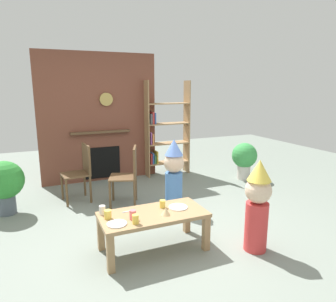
{
  "coord_description": "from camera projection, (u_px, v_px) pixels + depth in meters",
  "views": [
    {
      "loc": [
        -1.42,
        -3.21,
        1.79
      ],
      "look_at": [
        0.15,
        0.4,
        0.95
      ],
      "focal_mm": 32.59,
      "sensor_mm": 36.0,
      "label": 1
    }
  ],
  "objects": [
    {
      "name": "dining_chair_middle",
      "position": [
        129.0,
        172.0,
        4.6
      ],
      "size": [
        0.51,
        0.51,
        0.9
      ],
      "rotation": [
        0.0,
        0.0,
        2.79
      ],
      "color": "brown",
      "rests_on": "ground_plane"
    },
    {
      "name": "paper_cup_center",
      "position": [
        135.0,
        219.0,
        3.05
      ],
      "size": [
        0.06,
        0.06,
        0.09
      ],
      "primitive_type": "cylinder",
      "color": "#F2CC4C",
      "rests_on": "coffee_table"
    },
    {
      "name": "birthday_cake_slice",
      "position": [
        166.0,
        211.0,
        3.26
      ],
      "size": [
        0.1,
        0.1,
        0.08
      ],
      "primitive_type": "cone",
      "color": "#EAC68C",
      "rests_on": "coffee_table"
    },
    {
      "name": "bookshelf",
      "position": [
        164.0,
        133.0,
        6.14
      ],
      "size": [
        0.9,
        0.28,
        1.9
      ],
      "color": "#9E7A51",
      "rests_on": "ground_plane"
    },
    {
      "name": "child_with_cone_hat",
      "position": [
        258.0,
        203.0,
        3.3
      ],
      "size": [
        0.28,
        0.28,
        1.03
      ],
      "rotation": [
        0.0,
        0.0,
        2.73
      ],
      "color": "#D13838",
      "rests_on": "ground_plane"
    },
    {
      "name": "paper_plate_rear",
      "position": [
        117.0,
        224.0,
        3.04
      ],
      "size": [
        0.2,
        0.2,
        0.01
      ],
      "primitive_type": "cylinder",
      "color": "white",
      "rests_on": "coffee_table"
    },
    {
      "name": "paper_cup_near_right",
      "position": [
        133.0,
        215.0,
        3.15
      ],
      "size": [
        0.07,
        0.07,
        0.1
      ],
      "primitive_type": "cylinder",
      "color": "#E5666B",
      "rests_on": "coffee_table"
    },
    {
      "name": "paper_plate_front",
      "position": [
        178.0,
        207.0,
        3.46
      ],
      "size": [
        0.22,
        0.22,
        0.01
      ],
      "primitive_type": "cylinder",
      "color": "white",
      "rests_on": "coffee_table"
    },
    {
      "name": "brick_fireplace_feature",
      "position": [
        99.0,
        118.0,
        5.76
      ],
      "size": [
        2.2,
        0.28,
        2.4
      ],
      "color": "brown",
      "rests_on": "ground_plane"
    },
    {
      "name": "table_fork",
      "position": [
        129.0,
        211.0,
        3.35
      ],
      "size": [
        0.15,
        0.02,
        0.01
      ],
      "primitive_type": "cube",
      "rotation": [
        0.0,
        0.0,
        0.05
      ],
      "color": "silver",
      "rests_on": "coffee_table"
    },
    {
      "name": "paper_cup_far_left",
      "position": [
        108.0,
        214.0,
        3.17
      ],
      "size": [
        0.07,
        0.07,
        0.09
      ],
      "primitive_type": "cylinder",
      "color": "#F2CC4C",
      "rests_on": "coffee_table"
    },
    {
      "name": "ground_plane",
      "position": [
        170.0,
        232.0,
        3.8
      ],
      "size": [
        12.0,
        12.0,
        0.0
      ],
      "primitive_type": "plane",
      "color": "gray"
    },
    {
      "name": "coffee_table",
      "position": [
        153.0,
        219.0,
        3.33
      ],
      "size": [
        1.16,
        0.56,
        0.43
      ],
      "color": "#9E7A51",
      "rests_on": "ground_plane"
    },
    {
      "name": "dining_chair_left",
      "position": [
        81.0,
        169.0,
        4.78
      ],
      "size": [
        0.44,
        0.44,
        0.9
      ],
      "rotation": [
        0.0,
        0.0,
        3.24
      ],
      "color": "brown",
      "rests_on": "ground_plane"
    },
    {
      "name": "potted_plant_short",
      "position": [
        4.0,
        182.0,
        4.26
      ],
      "size": [
        0.54,
        0.54,
        0.77
      ],
      "color": "#4C5660",
      "rests_on": "ground_plane"
    },
    {
      "name": "paper_cup_far_right",
      "position": [
        162.0,
        204.0,
        3.46
      ],
      "size": [
        0.07,
        0.07,
        0.09
      ],
      "primitive_type": "cylinder",
      "color": "#F2CC4C",
      "rests_on": "coffee_table"
    },
    {
      "name": "paper_cup_near_left",
      "position": [
        102.0,
        210.0,
        3.27
      ],
      "size": [
        0.07,
        0.07,
        0.1
      ],
      "primitive_type": "cylinder",
      "color": "silver",
      "rests_on": "coffee_table"
    },
    {
      "name": "potted_plant_tall",
      "position": [
        244.0,
        158.0,
        5.92
      ],
      "size": [
        0.49,
        0.49,
        0.72
      ],
      "color": "beige",
      "rests_on": "ground_plane"
    },
    {
      "name": "child_in_pink",
      "position": [
        174.0,
        173.0,
        4.41
      ],
      "size": [
        0.29,
        0.29,
        1.05
      ],
      "rotation": [
        0.0,
        0.0,
        -2.19
      ],
      "color": "#4C7FC6",
      "rests_on": "ground_plane"
    }
  ]
}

